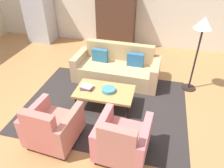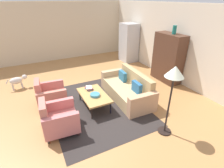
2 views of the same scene
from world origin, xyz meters
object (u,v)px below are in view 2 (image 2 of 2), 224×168
(armchair_left, at_px, (50,96))
(floor_lamp, at_px, (174,78))
(book_stack, at_px, (89,88))
(cabinet, at_px, (168,58))
(couch, at_px, (128,89))
(vase_tall, at_px, (174,30))
(dog, at_px, (17,81))
(fruit_bowl, at_px, (95,95))
(refrigerator, at_px, (129,43))
(armchair_right, at_px, (58,119))
(coffee_table, at_px, (94,96))

(armchair_left, height_order, floor_lamp, floor_lamp)
(book_stack, distance_m, cabinet, 3.25)
(couch, relative_size, vase_tall, 7.29)
(cabinet, distance_m, floor_lamp, 3.13)
(armchair_left, xyz_separation_m, dog, (-1.68, -0.84, -0.03))
(dog, bearing_deg, book_stack, -51.54)
(fruit_bowl, relative_size, cabinet, 0.16)
(floor_lamp, bearing_deg, book_stack, -152.25)
(book_stack, relative_size, cabinet, 0.16)
(couch, xyz_separation_m, vase_tall, (-0.39, 2.01, 1.66))
(dog, bearing_deg, floor_lamp, -60.26)
(book_stack, relative_size, floor_lamp, 0.16)
(armchair_left, distance_m, refrigerator, 4.99)
(book_stack, bearing_deg, fruit_bowl, 1.47)
(dog, bearing_deg, armchair_right, -81.52)
(cabinet, height_order, refrigerator, refrigerator)
(armchair_left, relative_size, book_stack, 3.14)
(armchair_right, relative_size, floor_lamp, 0.51)
(armchair_left, height_order, book_stack, armchair_left)
(armchair_right, xyz_separation_m, floor_lamp, (1.20, 2.30, 1.10))
(vase_tall, distance_m, refrigerator, 2.93)
(refrigerator, height_order, floor_lamp, refrigerator)
(refrigerator, distance_m, floor_lamp, 5.32)
(coffee_table, height_order, fruit_bowl, fruit_bowl)
(cabinet, relative_size, refrigerator, 0.97)
(fruit_bowl, bearing_deg, dog, -139.72)
(vase_tall, bearing_deg, refrigerator, -177.91)
(fruit_bowl, xyz_separation_m, book_stack, (-0.46, -0.01, 0.00))
(armchair_left, bearing_deg, fruit_bowl, 64.06)
(couch, bearing_deg, dog, 56.78)
(couch, distance_m, coffee_table, 1.19)
(armchair_right, height_order, dog, armchair_right)
(couch, relative_size, cabinet, 1.19)
(couch, height_order, vase_tall, vase_tall)
(couch, xyz_separation_m, book_stack, (-0.38, -1.20, 0.16))
(coffee_table, distance_m, floor_lamp, 2.38)
(cabinet, bearing_deg, armchair_right, -76.11)
(armchair_right, height_order, fruit_bowl, armchair_right)
(floor_lamp, bearing_deg, cabinet, 137.73)
(book_stack, bearing_deg, refrigerator, 131.48)
(armchair_left, relative_size, cabinet, 0.49)
(armchair_right, bearing_deg, vase_tall, 107.15)
(refrigerator, xyz_separation_m, floor_lamp, (4.92, -1.97, 0.52))
(book_stack, bearing_deg, floor_lamp, 27.75)
(book_stack, xyz_separation_m, vase_tall, (-0.01, 3.21, 1.50))
(fruit_bowl, bearing_deg, coffee_table, 180.00)
(fruit_bowl, xyz_separation_m, cabinet, (-0.57, 3.20, 0.46))
(fruit_bowl, height_order, vase_tall, vase_tall)
(armchair_right, bearing_deg, cabinet, 108.38)
(coffee_table, xyz_separation_m, cabinet, (-0.49, 3.20, 0.53))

